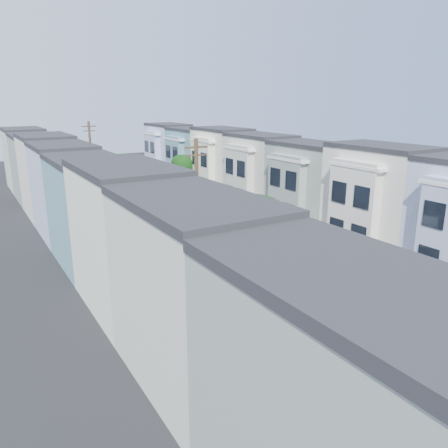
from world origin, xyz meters
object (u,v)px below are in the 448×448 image
(tree_c, at_px, (181,214))
(tree_e, at_px, (84,167))
(parked_left_c, at_px, (229,283))
(parked_right_c, at_px, (217,208))
(tree_d, at_px, (121,179))
(parked_left_d, at_px, (155,234))
(tree_a, at_px, (388,319))
(parked_right_a, at_px, (447,303))
(parked_right_b, at_px, (365,269))
(parked_right_d, at_px, (185,195))
(tree_far_r, at_px, (183,166))
(tree_b, at_px, (254,238))
(utility_pole_far, at_px, (92,166))
(utility_pole_near, at_px, (197,215))
(fedex_truck, at_px, (302,248))
(parked_left_b, at_px, (317,341))
(lead_sedan, at_px, (241,234))

(tree_c, height_order, tree_e, tree_c)
(parked_left_c, height_order, parked_right_c, same)
(tree_d, distance_m, parked_left_d, 6.45)
(parked_left_d, bearing_deg, tree_a, -90.34)
(parked_right_c, bearing_deg, parked_right_a, -91.36)
(tree_a, xyz_separation_m, parked_right_b, (11.20, 10.55, -3.94))
(tree_d, distance_m, parked_right_a, 29.27)
(parked_right_d, bearing_deg, tree_far_r, 66.86)
(tree_b, xyz_separation_m, parked_left_c, (1.40, 4.73, -4.67))
(tree_e, xyz_separation_m, parked_left_d, (1.40, -18.82, -3.79))
(tree_e, bearing_deg, tree_a, -90.00)
(tree_a, xyz_separation_m, utility_pole_far, (0.00, 41.31, 0.56))
(tree_a, bearing_deg, tree_b, 90.00)
(parked_right_c, bearing_deg, utility_pole_near, -125.34)
(parked_left_d, bearing_deg, tree_far_r, 59.73)
(parked_left_d, bearing_deg, parked_right_a, -63.60)
(parked_right_a, relative_size, parked_right_b, 1.12)
(fedex_truck, distance_m, parked_left_b, 11.75)
(tree_far_r, relative_size, parked_right_d, 1.20)
(tree_b, height_order, utility_pole_far, utility_pole_far)
(parked_left_b, xyz_separation_m, parked_left_d, (0.00, 21.51, 0.03))
(tree_d, bearing_deg, utility_pole_near, -89.99)
(utility_pole_far, distance_m, parked_right_b, 33.04)
(fedex_truck, height_order, parked_left_c, fedex_truck)
(tree_e, height_order, fedex_truck, tree_e)
(parked_right_a, bearing_deg, tree_e, 109.45)
(utility_pole_far, height_order, parked_right_b, utility_pole_far)
(utility_pole_near, relative_size, parked_right_d, 2.28)
(tree_d, relative_size, parked_left_c, 1.89)
(tree_far_r, bearing_deg, tree_d, -133.62)
(lead_sedan, distance_m, parked_left_d, 7.88)
(tree_c, xyz_separation_m, parked_left_b, (1.40, -12.78, -4.05))
(utility_pole_far, relative_size, fedex_truck, 1.65)
(utility_pole_near, xyz_separation_m, utility_pole_far, (0.00, 26.00, 0.00))
(parked_left_c, bearing_deg, lead_sedan, 54.41)
(utility_pole_far, bearing_deg, parked_right_b, -69.99)
(tree_e, bearing_deg, parked_left_c, -87.48)
(tree_a, bearing_deg, parked_left_c, 84.09)
(tree_e, xyz_separation_m, lead_sedan, (8.04, -23.05, -3.73))
(tree_b, bearing_deg, parked_left_b, -69.71)
(parked_left_d, distance_m, parked_right_c, 11.18)
(tree_d, bearing_deg, tree_b, -90.00)
(utility_pole_near, relative_size, parked_right_a, 2.27)
(parked_left_d, bearing_deg, parked_left_c, -87.32)
(tree_b, distance_m, parked_right_c, 26.10)
(tree_d, xyz_separation_m, parked_left_b, (1.40, -25.86, -4.58))
(parked_left_b, bearing_deg, utility_pole_near, 100.77)
(tree_b, distance_m, lead_sedan, 16.36)
(tree_c, xyz_separation_m, parked_right_a, (11.20, -13.57, -4.08))
(tree_d, xyz_separation_m, utility_pole_far, (0.00, 10.42, -0.08))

